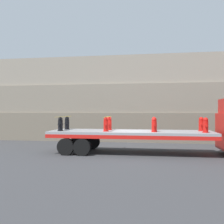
{
  "coord_description": "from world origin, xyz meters",
  "views": [
    {
      "loc": [
        1.11,
        -14.14,
        2.35
      ],
      "look_at": [
        -1.07,
        0.0,
        2.34
      ],
      "focal_mm": 40.0,
      "sensor_mm": 36.0,
      "label": 1
    }
  ],
  "objects_px": {
    "fire_hydrant_black_near_0": "(60,124)",
    "fire_hydrant_red_far_1": "(109,124)",
    "fire_hydrant_red_near_2": "(154,125)",
    "fire_hydrant_red_near_1": "(106,125)",
    "fire_hydrant_red_near_3": "(206,125)",
    "fire_hydrant_black_far_0": "(67,123)",
    "fire_hydrant_red_far_3": "(201,124)",
    "flatbed_trailer": "(119,135)",
    "fire_hydrant_red_far_2": "(154,124)"
  },
  "relations": [
    {
      "from": "fire_hydrant_black_near_0",
      "to": "fire_hydrant_red_far_1",
      "type": "xyz_separation_m",
      "value": [
        2.64,
        1.14,
        0.0
      ]
    },
    {
      "from": "fire_hydrant_black_near_0",
      "to": "fire_hydrant_red_near_2",
      "type": "xyz_separation_m",
      "value": [
        5.28,
        0.0,
        0.0
      ]
    },
    {
      "from": "fire_hydrant_black_near_0",
      "to": "fire_hydrant_red_near_2",
      "type": "distance_m",
      "value": 5.28
    },
    {
      "from": "fire_hydrant_black_near_0",
      "to": "fire_hydrant_red_far_1",
      "type": "height_order",
      "value": "same"
    },
    {
      "from": "fire_hydrant_red_near_1",
      "to": "fire_hydrant_red_near_3",
      "type": "distance_m",
      "value": 5.28
    },
    {
      "from": "fire_hydrant_black_far_0",
      "to": "fire_hydrant_red_far_3",
      "type": "height_order",
      "value": "same"
    },
    {
      "from": "fire_hydrant_red_near_2",
      "to": "fire_hydrant_red_near_1",
      "type": "bearing_deg",
      "value": 180.0
    },
    {
      "from": "flatbed_trailer",
      "to": "fire_hydrant_red_near_1",
      "type": "relative_size",
      "value": 11.52
    },
    {
      "from": "fire_hydrant_black_far_0",
      "to": "flatbed_trailer",
      "type": "bearing_deg",
      "value": -9.78
    },
    {
      "from": "fire_hydrant_black_near_0",
      "to": "flatbed_trailer",
      "type": "bearing_deg",
      "value": 9.78
    },
    {
      "from": "fire_hydrant_red_far_2",
      "to": "fire_hydrant_red_far_3",
      "type": "xyz_separation_m",
      "value": [
        2.64,
        0.0,
        0.0
      ]
    },
    {
      "from": "flatbed_trailer",
      "to": "fire_hydrant_red_near_2",
      "type": "xyz_separation_m",
      "value": [
        1.98,
        -0.57,
        0.63
      ]
    },
    {
      "from": "fire_hydrant_black_near_0",
      "to": "fire_hydrant_red_near_1",
      "type": "relative_size",
      "value": 1.0
    },
    {
      "from": "fire_hydrant_black_far_0",
      "to": "fire_hydrant_red_far_3",
      "type": "distance_m",
      "value": 7.92
    },
    {
      "from": "fire_hydrant_black_near_0",
      "to": "fire_hydrant_red_near_2",
      "type": "relative_size",
      "value": 1.0
    },
    {
      "from": "fire_hydrant_red_far_1",
      "to": "fire_hydrant_red_far_3",
      "type": "bearing_deg",
      "value": 0.0
    },
    {
      "from": "fire_hydrant_black_far_0",
      "to": "fire_hydrant_red_far_2",
      "type": "xyz_separation_m",
      "value": [
        5.28,
        0.0,
        0.0
      ]
    },
    {
      "from": "fire_hydrant_red_near_1",
      "to": "fire_hydrant_black_far_0",
      "type": "bearing_deg",
      "value": 156.7
    },
    {
      "from": "fire_hydrant_black_far_0",
      "to": "fire_hydrant_red_near_1",
      "type": "xyz_separation_m",
      "value": [
        2.64,
        -1.14,
        0.0
      ]
    },
    {
      "from": "fire_hydrant_red_far_1",
      "to": "fire_hydrant_red_near_3",
      "type": "bearing_deg",
      "value": -12.15
    },
    {
      "from": "fire_hydrant_red_far_2",
      "to": "fire_hydrant_red_far_3",
      "type": "bearing_deg",
      "value": 0.0
    },
    {
      "from": "fire_hydrant_red_far_1",
      "to": "fire_hydrant_red_near_1",
      "type": "bearing_deg",
      "value": -90.0
    },
    {
      "from": "flatbed_trailer",
      "to": "fire_hydrant_red_far_2",
      "type": "height_order",
      "value": "fire_hydrant_red_far_2"
    },
    {
      "from": "fire_hydrant_black_far_0",
      "to": "fire_hydrant_red_far_2",
      "type": "bearing_deg",
      "value": 0.0
    },
    {
      "from": "flatbed_trailer",
      "to": "fire_hydrant_red_far_2",
      "type": "distance_m",
      "value": 2.15
    },
    {
      "from": "flatbed_trailer",
      "to": "fire_hydrant_red_far_3",
      "type": "relative_size",
      "value": 11.52
    },
    {
      "from": "flatbed_trailer",
      "to": "fire_hydrant_red_near_1",
      "type": "xyz_separation_m",
      "value": [
        -0.66,
        -0.57,
        0.63
      ]
    },
    {
      "from": "flatbed_trailer",
      "to": "fire_hydrant_red_near_3",
      "type": "relative_size",
      "value": 11.52
    },
    {
      "from": "fire_hydrant_red_near_1",
      "to": "fire_hydrant_red_near_2",
      "type": "height_order",
      "value": "same"
    },
    {
      "from": "flatbed_trailer",
      "to": "fire_hydrant_red_far_1",
      "type": "distance_m",
      "value": 1.07
    },
    {
      "from": "fire_hydrant_red_far_3",
      "to": "flatbed_trailer",
      "type": "bearing_deg",
      "value": -172.99
    },
    {
      "from": "fire_hydrant_black_far_0",
      "to": "fire_hydrant_red_near_2",
      "type": "distance_m",
      "value": 5.4
    },
    {
      "from": "fire_hydrant_red_far_1",
      "to": "fire_hydrant_red_far_2",
      "type": "relative_size",
      "value": 1.0
    },
    {
      "from": "flatbed_trailer",
      "to": "fire_hydrant_black_near_0",
      "type": "height_order",
      "value": "fire_hydrant_black_near_0"
    },
    {
      "from": "fire_hydrant_black_near_0",
      "to": "fire_hydrant_red_near_3",
      "type": "bearing_deg",
      "value": 0.0
    },
    {
      "from": "fire_hydrant_red_far_1",
      "to": "fire_hydrant_black_near_0",
      "type": "bearing_deg",
      "value": -156.7
    },
    {
      "from": "fire_hydrant_red_far_1",
      "to": "flatbed_trailer",
      "type": "bearing_deg",
      "value": -40.78
    },
    {
      "from": "fire_hydrant_red_near_2",
      "to": "fire_hydrant_red_far_2",
      "type": "distance_m",
      "value": 1.14
    },
    {
      "from": "flatbed_trailer",
      "to": "fire_hydrant_black_far_0",
      "type": "bearing_deg",
      "value": 170.22
    },
    {
      "from": "fire_hydrant_red_far_1",
      "to": "fire_hydrant_red_far_2",
      "type": "xyz_separation_m",
      "value": [
        2.64,
        0.0,
        0.0
      ]
    },
    {
      "from": "fire_hydrant_black_far_0",
      "to": "fire_hydrant_red_far_2",
      "type": "distance_m",
      "value": 5.28
    },
    {
      "from": "fire_hydrant_red_near_1",
      "to": "fire_hydrant_red_near_3",
      "type": "height_order",
      "value": "same"
    },
    {
      "from": "fire_hydrant_red_far_1",
      "to": "fire_hydrant_red_far_3",
      "type": "distance_m",
      "value": 5.28
    },
    {
      "from": "fire_hydrant_red_near_1",
      "to": "fire_hydrant_red_far_2",
      "type": "xyz_separation_m",
      "value": [
        2.64,
        1.14,
        0.0
      ]
    },
    {
      "from": "fire_hydrant_red_near_1",
      "to": "fire_hydrant_red_far_2",
      "type": "bearing_deg",
      "value": 23.3
    },
    {
      "from": "fire_hydrant_red_near_1",
      "to": "fire_hydrant_red_near_3",
      "type": "bearing_deg",
      "value": 0.0
    },
    {
      "from": "fire_hydrant_black_near_0",
      "to": "fire_hydrant_red_near_1",
      "type": "xyz_separation_m",
      "value": [
        2.64,
        0.0,
        0.0
      ]
    },
    {
      "from": "flatbed_trailer",
      "to": "fire_hydrant_black_far_0",
      "type": "height_order",
      "value": "fire_hydrant_black_far_0"
    },
    {
      "from": "fire_hydrant_black_far_0",
      "to": "fire_hydrant_red_near_3",
      "type": "height_order",
      "value": "same"
    },
    {
      "from": "fire_hydrant_red_near_1",
      "to": "fire_hydrant_red_near_2",
      "type": "bearing_deg",
      "value": 0.0
    }
  ]
}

